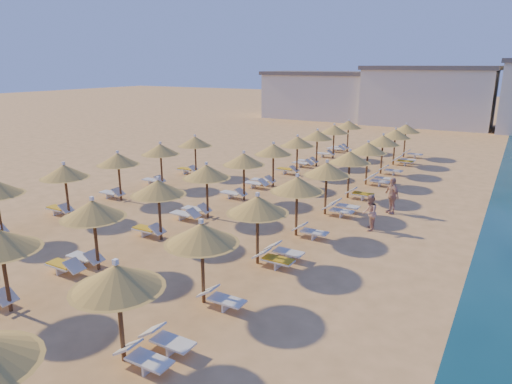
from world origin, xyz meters
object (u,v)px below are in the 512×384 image
Objects in this scene: parasol_row_west at (226,166)px; beachgoer_c at (392,195)px; beachgoer_b at (370,213)px; parasol_row_east at (313,177)px.

parasol_row_west is 8.72m from beachgoer_c.
parasol_row_east is at bearing -88.81° from beachgoer_b.
parasol_row_east is 3.09m from beachgoer_b.
parasol_row_west is 24.06× the size of beachgoer_b.
beachgoer_c is (2.88, 3.65, -1.39)m from parasol_row_east.
parasol_row_west is at bearing -96.66° from beachgoer_b.
beachgoer_c is at bearing 164.60° from beachgoer_b.
beachgoer_c is at bearing 25.11° from parasol_row_west.
parasol_row_east is 24.06× the size of beachgoer_b.
parasol_row_east reaches higher than beachgoer_c.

